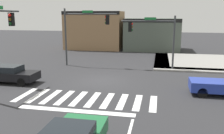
{
  "coord_description": "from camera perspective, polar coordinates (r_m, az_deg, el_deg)",
  "views": [
    {
      "loc": [
        4.49,
        -18.55,
        5.23
      ],
      "look_at": [
        0.77,
        0.23,
        1.12
      ],
      "focal_mm": 38.77,
      "sensor_mm": 36.0,
      "label": 1
    }
  ],
  "objects": [
    {
      "name": "ground_plane",
      "position": [
        19.79,
        -2.33,
        -3.22
      ],
      "size": [
        120.0,
        120.0,
        0.0
      ],
      "primitive_type": "plane",
      "color": "#2B2B2D"
    },
    {
      "name": "traffic_signal_northwest",
      "position": [
        25.14,
        -6.72,
        9.34
      ],
      "size": [
        5.49,
        0.32,
        5.92
      ],
      "color": "#383A3D",
      "rests_on": "ground_plane"
    },
    {
      "name": "bike_detector_marking",
      "position": [
        11.81,
        -3.71,
        -14.2
      ],
      "size": [
        1.05,
        1.05,
        0.01
      ],
      "color": "yellow",
      "rests_on": "ground_plane"
    },
    {
      "name": "crosswalk_near",
      "position": [
        15.65,
        -6.21,
        -7.47
      ],
      "size": [
        8.94,
        2.84,
        0.01
      ],
      "color": "silver",
      "rests_on": "ground_plane"
    },
    {
      "name": "traffic_signal_northeast",
      "position": [
        23.72,
        9.7,
        7.93
      ],
      "size": [
        5.16,
        0.32,
        5.2
      ],
      "rotation": [
        0.0,
        0.0,
        3.14
      ],
      "color": "#383A3D",
      "rests_on": "ground_plane"
    },
    {
      "name": "storefront_row",
      "position": [
        38.03,
        2.08,
        8.27
      ],
      "size": [
        17.38,
        6.24,
        5.82
      ],
      "color": "#93704C",
      "rests_on": "ground_plane"
    },
    {
      "name": "car_black",
      "position": [
        20.75,
        -23.35,
        -1.5
      ],
      "size": [
        4.77,
        1.71,
        1.37
      ],
      "rotation": [
        0.0,
        0.0,
        3.14
      ],
      "color": "black",
      "rests_on": "ground_plane"
    },
    {
      "name": "curb_corner_northeast",
      "position": [
        28.72,
        19.01,
        1.11
      ],
      "size": [
        10.0,
        10.6,
        0.15
      ],
      "color": "gray",
      "rests_on": "ground_plane"
    }
  ]
}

